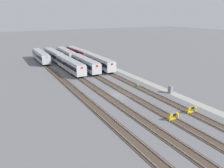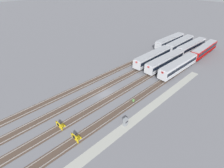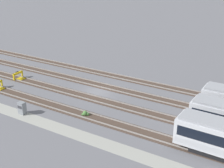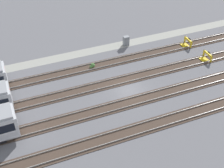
{
  "view_description": "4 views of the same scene",
  "coord_description": "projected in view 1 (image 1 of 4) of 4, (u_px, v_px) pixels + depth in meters",
  "views": [
    {
      "loc": [
        -37.23,
        21.78,
        16.38
      ],
      "look_at": [
        2.47,
        -0.0,
        1.8
      ],
      "focal_mm": 35.0,
      "sensor_mm": 36.0,
      "label": 1
    },
    {
      "loc": [
        -23.67,
        -26.79,
        25.53
      ],
      "look_at": [
        2.47,
        -0.0,
        1.8
      ],
      "focal_mm": 28.0,
      "sensor_mm": 36.0,
      "label": 2
    },
    {
      "loc": [
        23.86,
        -34.86,
        18.42
      ],
      "look_at": [
        2.47,
        -0.0,
        1.8
      ],
      "focal_mm": 50.0,
      "sensor_mm": 36.0,
      "label": 3
    },
    {
      "loc": [
        14.16,
        29.04,
        26.77
      ],
      "look_at": [
        2.47,
        -0.0,
        1.8
      ],
      "focal_mm": 50.0,
      "sensor_mm": 36.0,
      "label": 4
    }
  ],
  "objects": [
    {
      "name": "subway_car_front_row_right_inner",
      "position": [
        41.0,
        56.0,
        77.94
      ],
      "size": [
        18.0,
        2.86,
        3.7
      ],
      "color": "silver",
      "rests_on": "ground"
    },
    {
      "name": "rail_track_far_inner",
      "position": [
        87.0,
        101.0,
        42.86
      ],
      "size": [
        90.0,
        2.23,
        0.21
      ],
      "color": "#47382D",
      "rests_on": "ground"
    },
    {
      "name": "subway_car_back_row_centre",
      "position": [
        54.0,
        55.0,
        79.76
      ],
      "size": [
        18.05,
        3.17,
        3.7
      ],
      "color": "silver",
      "rests_on": "ground"
    },
    {
      "name": "weed_clump",
      "position": [
        137.0,
        86.0,
        51.49
      ],
      "size": [
        0.92,
        0.7,
        0.64
      ],
      "color": "#4C7F3D",
      "rests_on": "ground"
    },
    {
      "name": "electrical_cabinet",
      "position": [
        170.0,
        89.0,
        47.14
      ],
      "size": [
        0.9,
        0.73,
        1.6
      ],
      "color": "gray",
      "rests_on": "ground"
    },
    {
      "name": "subway_car_front_row_centre",
      "position": [
        70.0,
        65.0,
        64.26
      ],
      "size": [
        18.04,
        3.1,
        3.7
      ],
      "color": "silver",
      "rests_on": "ground"
    },
    {
      "name": "subway_car_front_row_left_inner",
      "position": [
        66.0,
        54.0,
        82.09
      ],
      "size": [
        18.06,
        3.25,
        3.7
      ],
      "color": "silver",
      "rests_on": "ground"
    },
    {
      "name": "subway_car_front_row_rightmost",
      "position": [
        85.0,
        63.0,
        66.37
      ],
      "size": [
        18.04,
        3.12,
        3.7
      ],
      "color": "silver",
      "rests_on": "ground"
    },
    {
      "name": "subway_car_back_row_leftmost",
      "position": [
        78.0,
        53.0,
        84.26
      ],
      "size": [
        18.06,
        3.26,
        3.7
      ],
      "color": "#A80F0F",
      "rests_on": "ground"
    },
    {
      "name": "bumper_stop_near_inner_track",
      "position": [
        173.0,
        116.0,
        35.39
      ],
      "size": [
        1.35,
        2.0,
        1.22
      ],
      "color": "gold",
      "rests_on": "ground"
    },
    {
      "name": "bumper_stop_nearest_track",
      "position": [
        191.0,
        110.0,
        37.91
      ],
      "size": [
        1.34,
        2.0,
        1.22
      ],
      "color": "gold",
      "rests_on": "ground"
    },
    {
      "name": "rail_track_nearest",
      "position": [
        144.0,
        90.0,
        49.23
      ],
      "size": [
        90.0,
        2.23,
        0.21
      ],
      "color": "#47382D",
      "rests_on": "ground"
    },
    {
      "name": "rail_track_middle",
      "position": [
        108.0,
        97.0,
        44.98
      ],
      "size": [
        90.0,
        2.24,
        0.21
      ],
      "color": "#47382D",
      "rests_on": "ground"
    },
    {
      "name": "rail_track_near_inner",
      "position": [
        127.0,
        93.0,
        47.11
      ],
      "size": [
        90.0,
        2.24,
        0.21
      ],
      "color": "#47382D",
      "rests_on": "ground"
    },
    {
      "name": "service_walkway",
      "position": [
        159.0,
        87.0,
        51.15
      ],
      "size": [
        54.0,
        2.0,
        0.01
      ],
      "primitive_type": "cube",
      "color": "#9E9E93",
      "rests_on": "ground"
    },
    {
      "name": "ground_plane",
      "position": [
        118.0,
        95.0,
        46.06
      ],
      "size": [
        400.0,
        400.0,
        0.0
      ],
      "primitive_type": "plane",
      "color": "slate"
    },
    {
      "name": "subway_car_front_row_leftmost",
      "position": [
        99.0,
        62.0,
        68.46
      ],
      "size": [
        18.04,
        3.12,
        3.7
      ],
      "color": "silver",
      "rests_on": "ground"
    }
  ]
}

